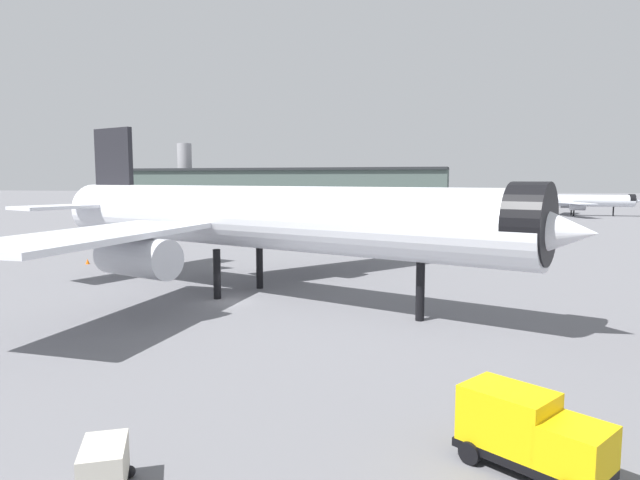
# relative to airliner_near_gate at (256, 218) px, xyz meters

# --- Properties ---
(ground) EXTENTS (900.00, 900.00, 0.00)m
(ground) POSITION_rel_airliner_near_gate_xyz_m (-1.58, -2.95, -7.44)
(ground) COLOR slate
(airliner_near_gate) EXTENTS (55.96, 49.96, 16.88)m
(airliner_near_gate) POSITION_rel_airliner_near_gate_xyz_m (0.00, 0.00, 0.00)
(airliner_near_gate) COLOR silver
(airliner_near_gate) RESTS_ON ground
(airliner_far_taxiway) EXTENTS (35.44, 32.35, 10.41)m
(airliner_far_taxiway) POSITION_rel_airliner_near_gate_xyz_m (60.26, 133.07, -2.85)
(airliner_far_taxiway) COLOR silver
(airliner_far_taxiway) RESTS_ON ground
(terminal_building) EXTENTS (161.62, 32.51, 29.34)m
(terminal_building) POSITION_rel_airliner_near_gate_xyz_m (-58.10, 214.04, 1.11)
(terminal_building) COLOR #475651
(terminal_building) RESTS_ON ground
(service_truck_front) EXTENTS (5.80, 5.10, 3.00)m
(service_truck_front) POSITION_rel_airliner_near_gate_xyz_m (19.99, -28.88, -5.85)
(service_truck_front) COLOR black
(service_truck_front) RESTS_ON ground
(baggage_cart_trailing) EXTENTS (2.62, 2.82, 1.82)m
(baggage_cart_trailing) POSITION_rel_airliner_near_gate_xyz_m (5.05, -33.44, -6.46)
(baggage_cart_trailing) COLOR black
(baggage_cart_trailing) RESTS_ON ground
(traffic_cone_near_nose) EXTENTS (0.56, 0.56, 0.70)m
(traffic_cone_near_nose) POSITION_rel_airliner_near_gate_xyz_m (-26.45, 19.09, -7.09)
(traffic_cone_near_nose) COLOR #F2600C
(traffic_cone_near_nose) RESTS_ON ground
(traffic_cone_wingtip) EXTENTS (0.55, 0.55, 0.69)m
(traffic_cone_wingtip) POSITION_rel_airliner_near_gate_xyz_m (-28.06, 14.93, -7.09)
(traffic_cone_wingtip) COLOR #F2600C
(traffic_cone_wingtip) RESTS_ON ground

